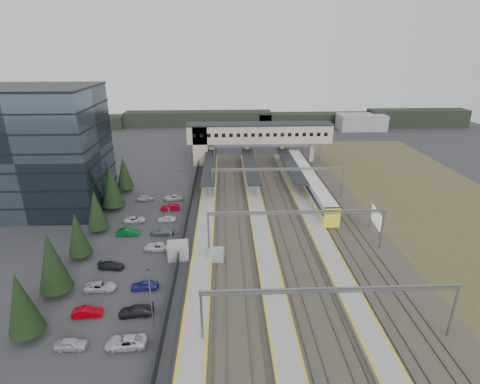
{
  "coord_description": "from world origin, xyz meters",
  "views": [
    {
      "loc": [
        0.81,
        -60.97,
        31.26
      ],
      "look_at": [
        3.68,
        8.48,
        4.0
      ],
      "focal_mm": 28.0,
      "sensor_mm": 36.0,
      "label": 1
    }
  ],
  "objects_px": {
    "relay_cabin_far": "(217,255)",
    "train": "(309,181)",
    "footbridge": "(249,135)",
    "billboard": "(376,218)",
    "relay_cabin_near": "(178,250)",
    "office_building": "(38,150)"
  },
  "relations": [
    {
      "from": "relay_cabin_near",
      "to": "billboard",
      "type": "height_order",
      "value": "billboard"
    },
    {
      "from": "relay_cabin_near",
      "to": "train",
      "type": "distance_m",
      "value": 39.5
    },
    {
      "from": "footbridge",
      "to": "billboard",
      "type": "height_order",
      "value": "footbridge"
    },
    {
      "from": "relay_cabin_near",
      "to": "train",
      "type": "xyz_separation_m",
      "value": [
        26.78,
        29.02,
        0.75
      ]
    },
    {
      "from": "office_building",
      "to": "relay_cabin_near",
      "type": "height_order",
      "value": "office_building"
    },
    {
      "from": "relay_cabin_far",
      "to": "billboard",
      "type": "height_order",
      "value": "billboard"
    },
    {
      "from": "train",
      "to": "billboard",
      "type": "distance_m",
      "value": 23.32
    },
    {
      "from": "footbridge",
      "to": "relay_cabin_far",
      "type": "bearing_deg",
      "value": -99.11
    },
    {
      "from": "office_building",
      "to": "billboard",
      "type": "relative_size",
      "value": 4.47
    },
    {
      "from": "office_building",
      "to": "train",
      "type": "bearing_deg",
      "value": 7.69
    },
    {
      "from": "billboard",
      "to": "relay_cabin_far",
      "type": "bearing_deg",
      "value": -164.07
    },
    {
      "from": "relay_cabin_far",
      "to": "billboard",
      "type": "bearing_deg",
      "value": 15.93
    },
    {
      "from": "office_building",
      "to": "relay_cabin_near",
      "type": "relative_size",
      "value": 6.91
    },
    {
      "from": "office_building",
      "to": "footbridge",
      "type": "bearing_deg",
      "value": 34.47
    },
    {
      "from": "footbridge",
      "to": "train",
      "type": "distance_m",
      "value": 26.24
    },
    {
      "from": "office_building",
      "to": "relay_cabin_far",
      "type": "distance_m",
      "value": 43.34
    },
    {
      "from": "relay_cabin_far",
      "to": "train",
      "type": "height_order",
      "value": "train"
    },
    {
      "from": "relay_cabin_near",
      "to": "relay_cabin_far",
      "type": "relative_size",
      "value": 1.45
    },
    {
      "from": "relay_cabin_near",
      "to": "train",
      "type": "height_order",
      "value": "train"
    },
    {
      "from": "relay_cabin_far",
      "to": "train",
      "type": "bearing_deg",
      "value": 55.48
    },
    {
      "from": "footbridge",
      "to": "billboard",
      "type": "relative_size",
      "value": 7.42
    },
    {
      "from": "office_building",
      "to": "train",
      "type": "height_order",
      "value": "office_building"
    }
  ]
}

